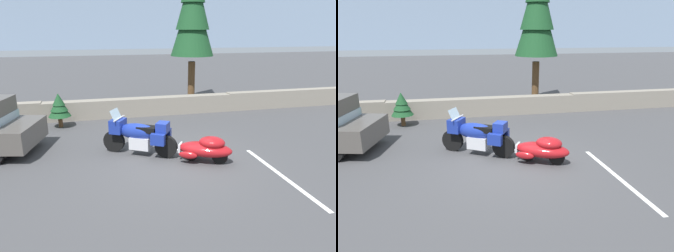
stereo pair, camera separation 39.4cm
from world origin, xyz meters
The scene contains 8 objects.
ground_plane centered at (0.00, 0.00, 0.00)m, with size 80.00×80.00×0.00m, color #424244.
stone_guard_wall centered at (0.01, 5.21, 0.40)m, with size 24.00×0.54×0.82m.
distant_ridgeline centered at (0.00, 95.19, 8.00)m, with size 240.00×80.00×16.00m, color #7F93AD.
touring_motorcycle centered at (-0.76, 0.79, 0.62)m, with size 2.06×1.44×1.33m.
car_shaped_trailer centered at (0.94, -0.22, 0.41)m, with size 2.08×1.44×0.76m.
pine_tree_tall centered at (2.81, 6.93, 4.53)m, with size 2.05×2.05×7.24m.
pine_sapling_near centered at (-3.25, 4.25, 0.82)m, with size 0.83×0.83×1.31m.
parking_stripe_marker centered at (2.52, -1.50, 0.00)m, with size 0.12×3.60×0.01m, color silver.
Camera 1 is at (-2.05, -7.98, 3.56)m, focal length 33.97 mm.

